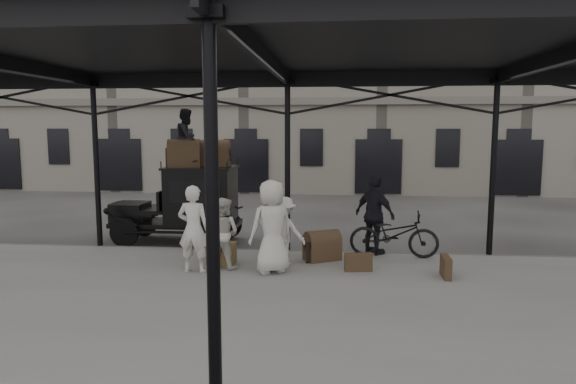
% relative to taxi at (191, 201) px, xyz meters
% --- Properties ---
extents(ground, '(120.00, 120.00, 0.00)m').
position_rel_taxi_xyz_m(ground, '(2.87, -3.24, -1.20)').
color(ground, '#383533').
rests_on(ground, ground).
extents(platform, '(28.00, 8.00, 0.15)m').
position_rel_taxi_xyz_m(platform, '(2.87, -5.24, -1.13)').
color(platform, slate).
rests_on(platform, ground).
extents(canopy, '(22.50, 9.00, 4.74)m').
position_rel_taxi_xyz_m(canopy, '(2.87, -4.96, 3.39)').
color(canopy, black).
rests_on(canopy, ground).
extents(building_frontage, '(64.00, 8.00, 14.00)m').
position_rel_taxi_xyz_m(building_frontage, '(2.87, 14.76, 5.80)').
color(building_frontage, slate).
rests_on(building_frontage, ground).
extents(taxi, '(3.65, 1.55, 2.18)m').
position_rel_taxi_xyz_m(taxi, '(0.00, 0.00, 0.00)').
color(taxi, black).
rests_on(taxi, ground).
extents(porter_left, '(0.73, 0.51, 1.90)m').
position_rel_taxi_xyz_m(porter_left, '(1.05, -3.41, -0.10)').
color(porter_left, beige).
rests_on(porter_left, platform).
extents(porter_midleft, '(0.93, 0.84, 1.58)m').
position_rel_taxi_xyz_m(porter_midleft, '(1.60, -2.98, -0.27)').
color(porter_midleft, beige).
rests_on(porter_midleft, platform).
extents(porter_centre, '(1.18, 1.07, 2.02)m').
position_rel_taxi_xyz_m(porter_centre, '(2.73, -3.27, -0.05)').
color(porter_centre, beige).
rests_on(porter_centre, platform).
extents(porter_official, '(1.18, 1.14, 1.97)m').
position_rel_taxi_xyz_m(porter_official, '(5.05, -1.44, -0.07)').
color(porter_official, black).
rests_on(porter_official, platform).
extents(porter_right, '(1.14, 0.87, 1.56)m').
position_rel_taxi_xyz_m(porter_right, '(2.92, -2.61, -0.27)').
color(porter_right, beige).
rests_on(porter_right, platform).
extents(bicycle, '(2.18, 0.94, 1.11)m').
position_rel_taxi_xyz_m(bicycle, '(5.50, -1.67, -0.50)').
color(bicycle, black).
rests_on(bicycle, platform).
extents(porter_roof, '(0.70, 0.85, 1.61)m').
position_rel_taxi_xyz_m(porter_roof, '(-0.03, -0.10, 1.78)').
color(porter_roof, black).
rests_on(porter_roof, taxi).
extents(steamer_trunk_roof_near, '(0.96, 0.70, 0.64)m').
position_rel_taxi_xyz_m(steamer_trunk_roof_near, '(-0.08, -0.25, 1.30)').
color(steamer_trunk_roof_near, '#462F20').
rests_on(steamer_trunk_roof_near, taxi).
extents(steamer_trunk_roof_far, '(0.87, 0.56, 0.62)m').
position_rel_taxi_xyz_m(steamer_trunk_roof_far, '(0.67, 0.20, 1.29)').
color(steamer_trunk_roof_far, '#462F20').
rests_on(steamer_trunk_roof_far, taxi).
extents(steamer_trunk_platform, '(0.95, 0.83, 0.59)m').
position_rel_taxi_xyz_m(steamer_trunk_platform, '(3.79, -2.13, -0.76)').
color(steamer_trunk_platform, '#462F20').
rests_on(steamer_trunk_platform, platform).
extents(wicker_hamper, '(0.65, 0.52, 0.50)m').
position_rel_taxi_xyz_m(wicker_hamper, '(1.49, -2.75, -0.80)').
color(wicker_hamper, olive).
rests_on(wicker_hamper, platform).
extents(suitcase_upright, '(0.16, 0.60, 0.45)m').
position_rel_taxi_xyz_m(suitcase_upright, '(6.40, -3.31, -0.83)').
color(suitcase_upright, '#462F20').
rests_on(suitcase_upright, platform).
extents(suitcase_flat, '(0.62, 0.24, 0.40)m').
position_rel_taxi_xyz_m(suitcase_flat, '(4.60, -3.03, -0.85)').
color(suitcase_flat, '#462F20').
rests_on(suitcase_flat, platform).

